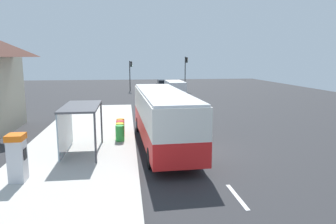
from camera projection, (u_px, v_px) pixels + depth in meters
ground_plane at (165, 110)px, 31.20m from camera, size 56.00×92.00×0.04m
sidewalk_platform at (83, 144)px, 18.63m from camera, size 6.20×30.00×0.18m
lane_stripe_seg_0 at (237, 197)px, 11.69m from camera, size 0.16×2.20×0.01m
lane_stripe_seg_1 at (204, 156)px, 16.57m from camera, size 0.16×2.20×0.01m
lane_stripe_seg_2 at (186, 134)px, 21.46m from camera, size 0.16×2.20×0.01m
lane_stripe_seg_3 at (175, 120)px, 26.34m from camera, size 0.16×2.20×0.01m
lane_stripe_seg_4 at (168, 110)px, 31.23m from camera, size 0.16×2.20×0.01m
lane_stripe_seg_5 at (162, 103)px, 36.11m from camera, size 0.16×2.20×0.01m
lane_stripe_seg_6 at (158, 98)px, 41.00m from camera, size 0.16×2.20×0.01m
lane_stripe_seg_7 at (154, 93)px, 45.89m from camera, size 0.16×2.20×0.01m
bus at (163, 115)px, 18.17m from camera, size 2.87×11.09×3.21m
white_van at (175, 89)px, 38.91m from camera, size 2.06×5.21×2.30m
sedan_near at (163, 84)px, 52.40m from camera, size 1.89×4.42×1.52m
ticket_machine at (17, 157)px, 12.58m from camera, size 0.66×0.76×1.94m
recycling_bin_green at (120, 133)px, 18.79m from camera, size 0.52×0.52×0.95m
recycling_bin_yellow at (120, 131)px, 19.48m from camera, size 0.52×0.52×0.95m
recycling_bin_red at (120, 128)px, 20.16m from camera, size 0.52×0.52×0.95m
recycling_bin_orange at (121, 126)px, 20.85m from camera, size 0.52×0.52×0.95m
traffic_light_near_side at (186, 68)px, 49.02m from camera, size 0.49×0.28×5.33m
traffic_light_far_side at (130, 71)px, 48.76m from camera, size 0.49×0.28×4.69m
bus_shelter at (75, 117)px, 16.27m from camera, size 1.80×4.00×2.50m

